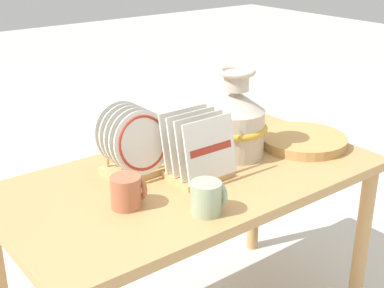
% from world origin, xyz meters
% --- Properties ---
extents(display_table, '(1.31, 0.70, 0.68)m').
position_xyz_m(display_table, '(0.00, 0.00, 0.60)').
color(display_table, tan).
rests_on(display_table, ground_plane).
extents(ceramic_vase, '(0.24, 0.24, 0.32)m').
position_xyz_m(ceramic_vase, '(0.23, 0.04, 0.82)').
color(ceramic_vase, beige).
rests_on(ceramic_vase, display_table).
extents(dish_rack_round_plates, '(0.21, 0.18, 0.24)m').
position_xyz_m(dish_rack_round_plates, '(-0.15, 0.12, 0.78)').
color(dish_rack_round_plates, tan).
rests_on(dish_rack_round_plates, display_table).
extents(dish_rack_square_plates, '(0.20, 0.17, 0.22)m').
position_xyz_m(dish_rack_square_plates, '(-0.00, -0.03, 0.77)').
color(dish_rack_square_plates, tan).
rests_on(dish_rack_square_plates, display_table).
extents(wicker_charger_stack, '(0.34, 0.34, 0.04)m').
position_xyz_m(wicker_charger_stack, '(0.50, -0.05, 0.70)').
color(wicker_charger_stack, tan).
rests_on(wicker_charger_stack, display_table).
extents(mug_terracotta_glaze, '(0.10, 0.09, 0.10)m').
position_xyz_m(mug_terracotta_glaze, '(-0.29, -0.06, 0.73)').
color(mug_terracotta_glaze, '#B76647').
rests_on(mug_terracotta_glaze, display_table).
extents(mug_sage_glaze, '(0.10, 0.09, 0.10)m').
position_xyz_m(mug_sage_glaze, '(-0.13, -0.24, 0.73)').
color(mug_sage_glaze, '#9EB28E').
rests_on(mug_sage_glaze, display_table).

